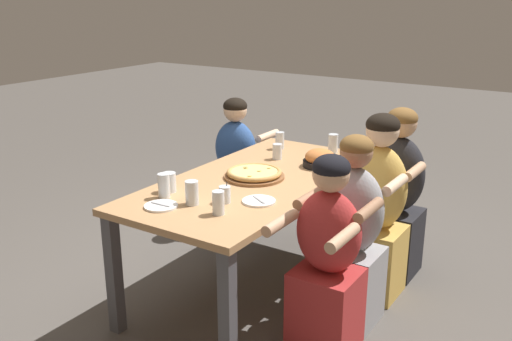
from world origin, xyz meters
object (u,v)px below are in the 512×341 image
object	(u,v)px
cocktail_glass_blue	(225,195)
drinking_glass_f	(280,140)
drinking_glass_c	(218,204)
drinking_glass_b	(164,187)
drinking_glass_d	(169,184)
drinking_glass_a	(192,194)
diner_near_center	(351,240)
empty_plate_b	(161,206)
skillet_bowl	(320,159)
drinking_glass_e	(356,149)
drinking_glass_h	(277,153)
diner_near_midleft	(327,263)
pizza_board_main	(254,174)
diner_near_right	(396,199)
drinking_glass_g	(333,145)
empty_plate_a	(259,201)
diner_near_midright	(377,213)
diner_far_right	(236,171)

from	to	relation	value
cocktail_glass_blue	drinking_glass_f	bearing A→B (deg)	15.71
drinking_glass_c	drinking_glass_b	bearing A→B (deg)	84.96
drinking_glass_d	drinking_glass_a	bearing A→B (deg)	-110.05
drinking_glass_c	diner_near_center	size ratio (longest dim) A/B	0.11
empty_plate_b	cocktail_glass_blue	world-z (taller)	cocktail_glass_blue
cocktail_glass_blue	skillet_bowl	bearing A→B (deg)	-8.56
empty_plate_b	drinking_glass_e	size ratio (longest dim) A/B	1.24
drinking_glass_f	diner_near_center	distance (m)	1.19
drinking_glass_h	diner_near_midleft	size ratio (longest dim) A/B	0.10
pizza_board_main	drinking_glass_b	bearing A→B (deg)	157.91
drinking_glass_d	diner_near_right	size ratio (longest dim) A/B	0.10
drinking_glass_d	diner_near_center	xyz separation A→B (m)	(0.45, -0.96, -0.29)
drinking_glass_c	drinking_glass_e	xyz separation A→B (m)	(1.38, -0.18, 0.01)
empty_plate_b	diner_near_midleft	size ratio (longest dim) A/B	0.17
drinking_glass_b	drinking_glass_g	bearing A→B (deg)	-15.97
drinking_glass_a	diner_near_right	distance (m)	1.49
skillet_bowl	diner_near_midleft	bearing A→B (deg)	-150.17
diner_near_center	drinking_glass_e	bearing A→B (deg)	-67.28
drinking_glass_g	diner_near_midleft	size ratio (longest dim) A/B	0.12
diner_near_right	drinking_glass_d	bearing A→B (deg)	51.11
drinking_glass_d	diner_near_center	distance (m)	1.10
empty_plate_b	drinking_glass_c	bearing A→B (deg)	-75.14
drinking_glass_a	drinking_glass_e	distance (m)	1.39
empty_plate_a	drinking_glass_h	size ratio (longest dim) A/B	1.73
drinking_glass_e	diner_near_right	distance (m)	0.45
diner_near_center	empty_plate_b	bearing A→B (deg)	38.61
cocktail_glass_blue	drinking_glass_e	size ratio (longest dim) A/B	0.80
drinking_glass_d	drinking_glass_f	size ratio (longest dim) A/B	0.92
drinking_glass_d	diner_near_center	bearing A→B (deg)	-64.67
drinking_glass_a	drinking_glass_g	world-z (taller)	drinking_glass_g
drinking_glass_b	diner_near_midright	distance (m)	1.33
drinking_glass_h	diner_near_right	bearing A→B (deg)	-71.07
drinking_glass_a	drinking_glass_d	bearing A→B (deg)	69.95
empty_plate_b	pizza_board_main	bearing A→B (deg)	-12.07
skillet_bowl	drinking_glass_e	bearing A→B (deg)	-19.33
drinking_glass_g	drinking_glass_h	xyz separation A→B (m)	(-0.36, 0.25, -0.01)
cocktail_glass_blue	drinking_glass_c	world-z (taller)	drinking_glass_c
drinking_glass_b	drinking_glass_e	world-z (taller)	drinking_glass_e
diner_far_right	drinking_glass_g	bearing A→B (deg)	3.62
drinking_glass_g	drinking_glass_e	bearing A→B (deg)	-99.75
drinking_glass_b	drinking_glass_f	xyz separation A→B (m)	(1.26, -0.02, 0.00)
pizza_board_main	drinking_glass_e	world-z (taller)	drinking_glass_e
diner_near_midleft	cocktail_glass_blue	bearing A→B (deg)	10.78
diner_near_right	diner_far_right	distance (m)	1.35
empty_plate_a	cocktail_glass_blue	xyz separation A→B (m)	(-0.11, 0.15, 0.04)
drinking_glass_f	diner_near_midright	world-z (taller)	diner_near_midright
drinking_glass_d	diner_near_midright	bearing A→B (deg)	-48.82
drinking_glass_c	drinking_glass_f	size ratio (longest dim) A/B	1.02
drinking_glass_c	drinking_glass_g	distance (m)	1.41
empty_plate_a	drinking_glass_e	world-z (taller)	drinking_glass_e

